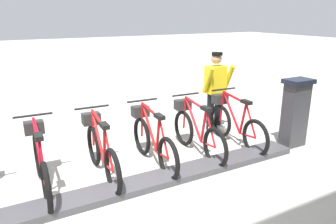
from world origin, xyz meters
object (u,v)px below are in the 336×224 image
object	(u,v)px
payment_kiosk	(295,112)
bike_docked_4	(40,162)
worker_near_rack	(215,89)
bike_docked_2	(152,139)
bike_docked_3	(101,150)
bike_docked_0	(234,123)
bike_docked_1	(196,131)

from	to	relation	value
payment_kiosk	bike_docked_4	xyz separation A→B (m)	(0.57, 4.42, -0.24)
payment_kiosk	worker_near_rack	world-z (taller)	worker_near_rack
bike_docked_2	bike_docked_3	distance (m)	0.87
bike_docked_3	bike_docked_2	bearing A→B (deg)	-90.00
payment_kiosk	bike_docked_0	distance (m)	1.13
bike_docked_2	worker_near_rack	size ratio (longest dim) A/B	1.04
bike_docked_1	worker_near_rack	world-z (taller)	worker_near_rack
bike_docked_0	bike_docked_4	distance (m)	3.48
payment_kiosk	bike_docked_1	world-z (taller)	payment_kiosk
payment_kiosk	bike_docked_0	xyz separation A→B (m)	(0.57, 0.95, -0.24)
bike_docked_0	bike_docked_2	distance (m)	1.74
bike_docked_3	worker_near_rack	world-z (taller)	worker_near_rack
payment_kiosk	bike_docked_0	size ratio (longest dim) A/B	0.74
bike_docked_2	bike_docked_1	bearing A→B (deg)	-90.00
bike_docked_0	bike_docked_2	bearing A→B (deg)	90.00
payment_kiosk	worker_near_rack	size ratio (longest dim) A/B	0.77
bike_docked_0	worker_near_rack	bearing A→B (deg)	-10.59
payment_kiosk	bike_docked_2	distance (m)	2.75
bike_docked_3	payment_kiosk	bearing A→B (deg)	-99.14
bike_docked_0	bike_docked_3	world-z (taller)	same
payment_kiosk	bike_docked_4	world-z (taller)	payment_kiosk
payment_kiosk	bike_docked_1	xyz separation A→B (m)	(0.57, 1.81, -0.24)
bike_docked_2	worker_near_rack	distance (m)	2.13
bike_docked_1	worker_near_rack	distance (m)	1.41
bike_docked_0	bike_docked_3	distance (m)	2.61
bike_docked_1	bike_docked_0	bearing A→B (deg)	-90.00
bike_docked_4	payment_kiosk	bearing A→B (deg)	-97.37
bike_docked_0	bike_docked_4	xyz separation A→B (m)	(0.00, 3.48, 0.00)
bike_docked_3	bike_docked_4	distance (m)	0.87
bike_docked_1	bike_docked_2	world-z (taller)	same
payment_kiosk	bike_docked_3	bearing A→B (deg)	80.86
bike_docked_4	worker_near_rack	world-z (taller)	worker_near_rack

